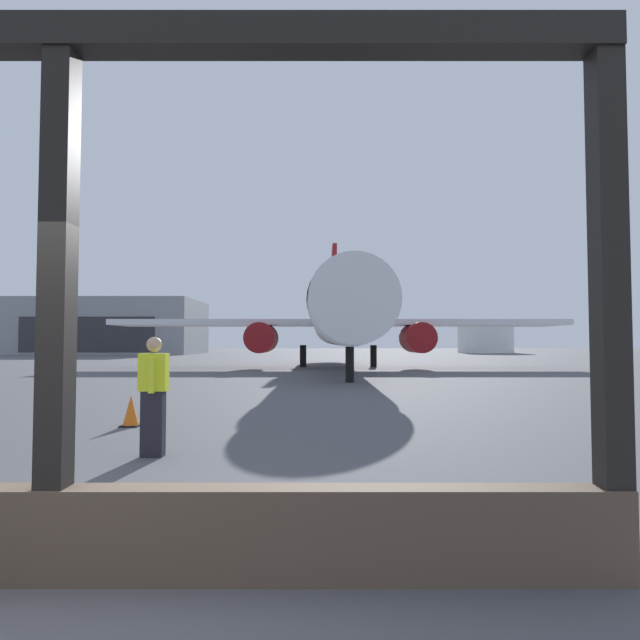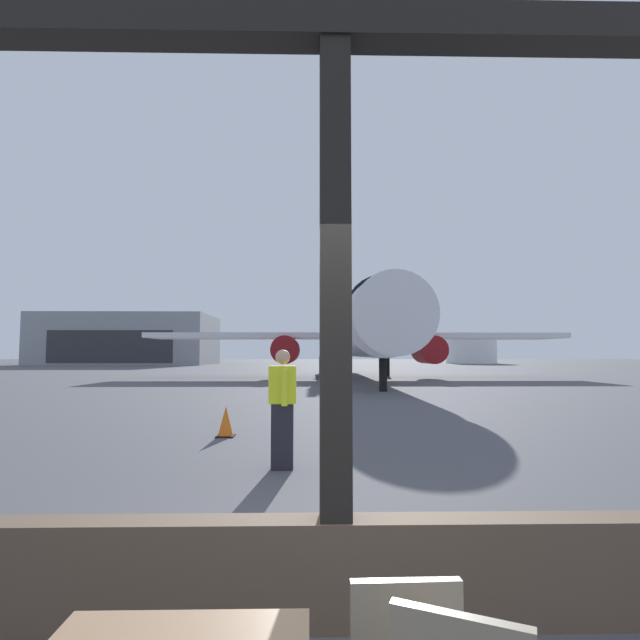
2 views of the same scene
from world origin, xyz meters
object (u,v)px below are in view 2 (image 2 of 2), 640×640
at_px(airplane, 358,331).
at_px(traffic_cone, 226,422).
at_px(distant_hangar, 130,340).
at_px(ground_crew_worker, 282,407).
at_px(fuel_storage_tank, 471,349).

height_order(airplane, traffic_cone, airplane).
height_order(airplane, distant_hangar, airplane).
bearing_deg(airplane, distant_hangar, 125.92).
bearing_deg(ground_crew_worker, traffic_cone, 115.31).
xyz_separation_m(ground_crew_worker, traffic_cone, (-1.31, 2.77, -0.61)).
relative_size(airplane, traffic_cone, 48.75).
height_order(ground_crew_worker, traffic_cone, ground_crew_worker).
xyz_separation_m(traffic_cone, distant_hangar, (-27.20, 67.40, 3.64)).
bearing_deg(ground_crew_worker, fuel_storage_tank, 69.46).
distance_m(ground_crew_worker, fuel_storage_tank, 83.64).
bearing_deg(distant_hangar, airplane, -54.08).
bearing_deg(distant_hangar, ground_crew_worker, -67.89).
distance_m(airplane, distant_hangar, 54.89).
relative_size(traffic_cone, fuel_storage_tank, 0.07).
relative_size(ground_crew_worker, fuel_storage_tank, 0.20).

